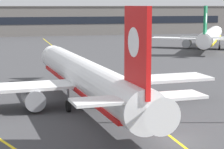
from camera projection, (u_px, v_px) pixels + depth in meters
name	position (u px, v px, depth m)	size (l,w,h in m)	color
ground_plane	(176.00, 141.00, 37.63)	(400.00, 400.00, 0.00)	#3D3D3F
taxiway_centreline	(100.00, 82.00, 66.30)	(0.30, 180.00, 0.01)	yellow
taxiway_lead_in_stripe	(11.00, 147.00, 36.08)	(0.30, 60.00, 0.01)	yellow
airliner_foreground	(86.00, 78.00, 49.81)	(32.25, 41.52, 11.65)	white
airliner_background	(210.00, 37.00, 115.05)	(29.40, 36.48, 11.54)	white
safety_cone_by_nose_gear	(67.00, 82.00, 65.22)	(0.44, 0.44, 0.55)	orange
terminal_building	(23.00, 21.00, 165.67)	(165.44, 12.40, 11.26)	slate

